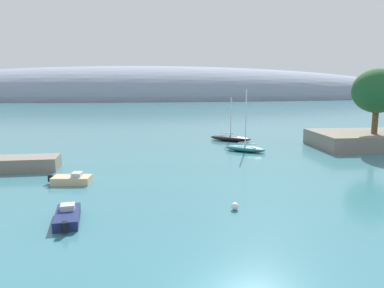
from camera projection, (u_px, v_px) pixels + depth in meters
The scene contains 8 objects.
shore_outcrop at pixel (369, 139), 56.11m from camera, with size 16.42×10.46×2.21m, color gray.
tree_clump_shore at pixel (378, 91), 53.42m from camera, with size 7.05×7.05×9.39m.
distant_ridge at pixel (144, 98), 199.47m from camera, with size 321.90×63.57×34.06m, color gray.
sailboat_black_near_shore at pixel (230, 138), 61.61m from camera, with size 7.16×5.65×7.10m.
sailboat_teal_mid_mooring at pixel (245, 148), 52.56m from camera, with size 6.08×5.20×8.73m.
motorboat_sand_foreground at pixel (72, 179), 36.30m from camera, with size 4.17×2.27×1.12m.
motorboat_navy_outer at pixel (67, 216), 26.55m from camera, with size 2.18×4.61×1.10m.
mooring_buoy_white at pixel (235, 206), 28.96m from camera, with size 0.59×0.59×0.59m, color silver.
Camera 1 is at (-3.72, -15.64, 10.02)m, focal length 34.86 mm.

